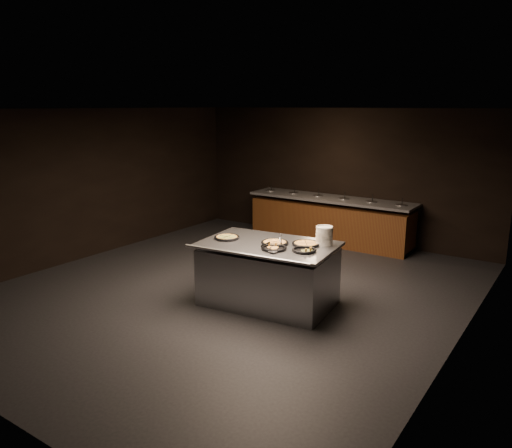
# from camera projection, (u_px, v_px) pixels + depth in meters

# --- Properties ---
(room) EXTENTS (7.02, 8.02, 2.92)m
(room) POSITION_uv_depth(u_px,v_px,m) (231.00, 203.00, 7.85)
(room) COLOR black
(room) RESTS_ON ground
(salad_bar) EXTENTS (3.70, 0.83, 1.18)m
(salad_bar) POSITION_uv_depth(u_px,v_px,m) (329.00, 223.00, 10.94)
(salad_bar) COLOR #5B3615
(salad_bar) RESTS_ON ground
(serving_counter) EXTENTS (2.11, 1.48, 0.95)m
(serving_counter) POSITION_uv_depth(u_px,v_px,m) (268.00, 275.00, 7.55)
(serving_counter) COLOR #A6A8AD
(serving_counter) RESTS_ON ground
(plate_stack) EXTENTS (0.25, 0.25, 0.28)m
(plate_stack) POSITION_uv_depth(u_px,v_px,m) (324.00, 236.00, 7.30)
(plate_stack) COLOR silver
(plate_stack) RESTS_ON serving_counter
(pan_veggie_whole) EXTENTS (0.39, 0.39, 0.04)m
(pan_veggie_whole) POSITION_uv_depth(u_px,v_px,m) (227.00, 237.00, 7.68)
(pan_veggie_whole) COLOR black
(pan_veggie_whole) RESTS_ON serving_counter
(pan_cheese_whole) EXTENTS (0.40, 0.40, 0.04)m
(pan_cheese_whole) POSITION_uv_depth(u_px,v_px,m) (275.00, 243.00, 7.39)
(pan_cheese_whole) COLOR black
(pan_cheese_whole) RESTS_ON serving_counter
(pan_cheese_slices_a) EXTENTS (0.41, 0.41, 0.04)m
(pan_cheese_slices_a) POSITION_uv_depth(u_px,v_px,m) (306.00, 244.00, 7.33)
(pan_cheese_slices_a) COLOR black
(pan_cheese_slices_a) RESTS_ON serving_counter
(pan_cheese_slices_b) EXTENTS (0.37, 0.37, 0.04)m
(pan_cheese_slices_b) POSITION_uv_depth(u_px,v_px,m) (274.00, 248.00, 7.12)
(pan_cheese_slices_b) COLOR black
(pan_cheese_slices_b) RESTS_ON serving_counter
(pan_veggie_slices) EXTENTS (0.34, 0.34, 0.04)m
(pan_veggie_slices) POSITION_uv_depth(u_px,v_px,m) (304.00, 250.00, 7.01)
(pan_veggie_slices) COLOR black
(pan_veggie_slices) RESTS_ON serving_counter
(server_left) EXTENTS (0.22, 0.25, 0.15)m
(server_left) POSITION_uv_depth(u_px,v_px,m) (280.00, 240.00, 7.38)
(server_left) COLOR #A6A8AD
(server_left) RESTS_ON serving_counter
(server_right) EXTENTS (0.31, 0.13, 0.15)m
(server_right) POSITION_uv_depth(u_px,v_px,m) (268.00, 246.00, 7.00)
(server_right) COLOR #A6A8AD
(server_right) RESTS_ON serving_counter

